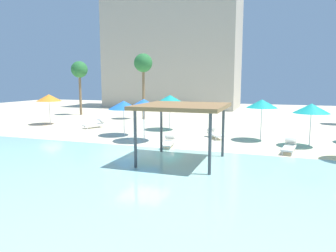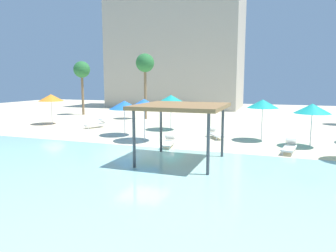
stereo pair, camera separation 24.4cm
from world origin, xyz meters
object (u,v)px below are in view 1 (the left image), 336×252
(shade_pavilion, at_px, (182,108))
(beach_umbrella_teal_5, at_px, (312,108))
(beach_umbrella_orange_6, at_px, (49,98))
(lounge_chair_1, at_px, (289,146))
(beach_umbrella_teal_0, at_px, (170,99))
(lounge_chair_3, at_px, (215,133))
(beach_umbrella_blue_4, at_px, (144,104))
(beach_umbrella_teal_7, at_px, (262,104))
(beach_umbrella_blue_1, at_px, (124,105))
(palm_tree_0, at_px, (79,71))
(palm_tree_1, at_px, (143,65))
(lounge_chair_0, at_px, (168,142))
(lounge_chair_2, at_px, (95,124))

(shade_pavilion, distance_m, beach_umbrella_teal_5, 8.84)
(beach_umbrella_orange_6, distance_m, lounge_chair_1, 21.17)
(beach_umbrella_teal_0, bearing_deg, lounge_chair_3, -30.49)
(beach_umbrella_blue_4, distance_m, lounge_chair_3, 5.46)
(shade_pavilion, height_order, lounge_chair_3, shade_pavilion)
(beach_umbrella_blue_4, distance_m, lounge_chair_1, 9.30)
(beach_umbrella_teal_7, bearing_deg, beach_umbrella_orange_6, 174.22)
(beach_umbrella_blue_4, relative_size, lounge_chair_1, 1.43)
(shade_pavilion, distance_m, beach_umbrella_blue_1, 8.64)
(beach_umbrella_teal_5, distance_m, beach_umbrella_orange_6, 21.88)
(palm_tree_0, distance_m, palm_tree_1, 8.79)
(lounge_chair_0, bearing_deg, palm_tree_0, -140.75)
(lounge_chair_2, height_order, lounge_chair_3, same)
(lounge_chair_3, relative_size, palm_tree_1, 0.29)
(lounge_chair_1, bearing_deg, palm_tree_1, -120.80)
(beach_umbrella_teal_5, relative_size, lounge_chair_2, 1.35)
(beach_umbrella_teal_7, bearing_deg, lounge_chair_3, -179.10)
(beach_umbrella_blue_1, relative_size, lounge_chair_2, 1.30)
(beach_umbrella_blue_1, height_order, lounge_chair_2, beach_umbrella_blue_1)
(beach_umbrella_orange_6, bearing_deg, lounge_chair_3, -7.11)
(beach_umbrella_teal_0, bearing_deg, shade_pavilion, -68.08)
(shade_pavilion, distance_m, beach_umbrella_teal_0, 10.38)
(lounge_chair_1, bearing_deg, lounge_chair_0, -73.33)
(palm_tree_0, height_order, palm_tree_1, palm_tree_1)
(beach_umbrella_blue_1, height_order, lounge_chair_1, beach_umbrella_blue_1)
(beach_umbrella_teal_0, distance_m, beach_umbrella_orange_6, 11.49)
(lounge_chair_3, bearing_deg, beach_umbrella_blue_4, -89.27)
(beach_umbrella_teal_5, distance_m, palm_tree_1, 18.14)
(beach_umbrella_teal_0, bearing_deg, beach_umbrella_blue_1, -122.67)
(beach_umbrella_blue_1, xyz_separation_m, beach_umbrella_orange_6, (-9.15, 3.13, 0.20))
(shade_pavilion, distance_m, palm_tree_1, 18.19)
(beach_umbrella_teal_0, distance_m, beach_umbrella_teal_5, 10.77)
(lounge_chair_3, bearing_deg, lounge_chair_2, -129.91)
(shade_pavilion, bearing_deg, beach_umbrella_teal_7, 64.89)
(beach_umbrella_teal_0, bearing_deg, beach_umbrella_blue_4, -90.77)
(palm_tree_1, bearing_deg, beach_umbrella_orange_6, -135.21)
(beach_umbrella_teal_0, height_order, lounge_chair_2, beach_umbrella_teal_0)
(beach_umbrella_blue_1, height_order, palm_tree_0, palm_tree_0)
(beach_umbrella_teal_7, xyz_separation_m, lounge_chair_0, (-5.20, -4.07, -2.15))
(beach_umbrella_blue_4, bearing_deg, lounge_chair_0, -31.03)
(beach_umbrella_teal_5, relative_size, beach_umbrella_orange_6, 0.96)
(beach_umbrella_blue_1, xyz_separation_m, beach_umbrella_blue_4, (2.26, -1.54, 0.23))
(beach_umbrella_orange_6, relative_size, lounge_chair_3, 1.43)
(lounge_chair_0, bearing_deg, shade_pavilion, 20.54)
(lounge_chair_3, height_order, palm_tree_1, palm_tree_1)
(lounge_chair_1, bearing_deg, beach_umbrella_teal_7, -142.53)
(beach_umbrella_teal_0, height_order, lounge_chair_0, beach_umbrella_teal_0)
(beach_umbrella_teal_0, xyz_separation_m, beach_umbrella_teal_5, (10.20, -3.46, -0.18))
(shade_pavilion, relative_size, lounge_chair_3, 2.15)
(beach_umbrella_teal_0, bearing_deg, lounge_chair_2, -171.01)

